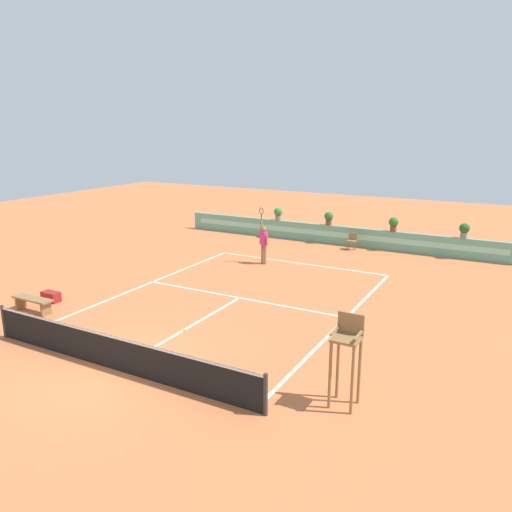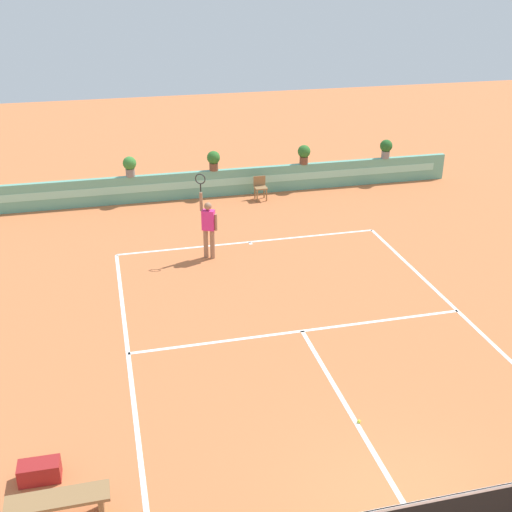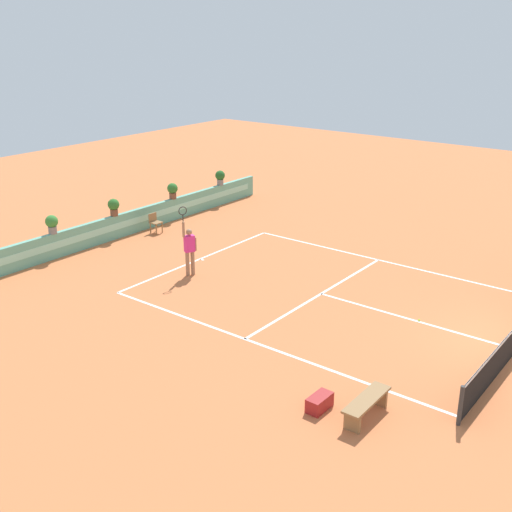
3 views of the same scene
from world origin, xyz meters
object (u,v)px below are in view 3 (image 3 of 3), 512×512
at_px(tennis_player, 189,248).
at_px(potted_plant_far_right, 220,177).
at_px(bench_courtside, 367,403).
at_px(potted_plant_right, 173,190).
at_px(ball_kid_chair, 155,222).
at_px(gear_bag, 319,403).
at_px(potted_plant_centre, 114,206).
at_px(tennis_ball_near_baseline, 419,320).
at_px(potted_plant_left, 52,223).

bearing_deg(tennis_player, potted_plant_far_right, 34.01).
relative_size(bench_courtside, potted_plant_right, 2.21).
bearing_deg(ball_kid_chair, tennis_player, -120.48).
distance_m(gear_bag, tennis_player, 9.36).
bearing_deg(potted_plant_centre, tennis_player, -102.00).
height_order(bench_courtside, potted_plant_right, potted_plant_right).
bearing_deg(ball_kid_chair, potted_plant_far_right, 8.00).
xyz_separation_m(tennis_ball_near_baseline, potted_plant_right, (3.11, 13.46, 1.38)).
relative_size(ball_kid_chair, tennis_ball_near_baseline, 12.50).
bearing_deg(potted_plant_far_right, tennis_player, -145.99).
bearing_deg(tennis_ball_near_baseline, gear_bag, -178.96).
relative_size(gear_bag, potted_plant_centre, 0.97).
height_order(ball_kid_chair, tennis_player, tennis_player).
distance_m(potted_plant_right, potted_plant_left, 6.48).
relative_size(ball_kid_chair, potted_plant_centre, 1.17).
distance_m(tennis_ball_near_baseline, potted_plant_right, 13.89).
xyz_separation_m(bench_courtside, potted_plant_centre, (5.15, 14.60, 1.04)).
bearing_deg(gear_bag, potted_plant_right, 56.55).
relative_size(ball_kid_chair, gear_bag, 1.21).
xyz_separation_m(gear_bag, tennis_ball_near_baseline, (5.86, 0.11, -0.15)).
relative_size(bench_courtside, gear_bag, 2.29).
bearing_deg(bench_courtside, ball_kid_chair, 64.13).
height_order(gear_bag, potted_plant_right, potted_plant_right).
distance_m(tennis_ball_near_baseline, potted_plant_far_right, 14.99).
bearing_deg(potted_plant_far_right, gear_bag, -132.17).
distance_m(ball_kid_chair, potted_plant_right, 2.22).
xyz_separation_m(potted_plant_left, potted_plant_centre, (3.02, 0.00, 0.00)).
bearing_deg(ball_kid_chair, potted_plant_right, 21.30).
bearing_deg(tennis_ball_near_baseline, tennis_player, 100.33).
distance_m(bench_courtside, tennis_ball_near_baseline, 5.62).
height_order(gear_bag, tennis_player, tennis_player).
relative_size(bench_courtside, tennis_ball_near_baseline, 23.53).
distance_m(ball_kid_chair, gear_bag, 14.67).
bearing_deg(bench_courtside, potted_plant_left, 81.71).
distance_m(bench_courtside, tennis_player, 10.11).
bearing_deg(potted_plant_right, bench_courtside, -120.51).
distance_m(potted_plant_left, potted_plant_far_right, 9.80).
xyz_separation_m(tennis_player, potted_plant_far_right, (7.92, 5.34, 0.36)).
xyz_separation_m(gear_bag, potted_plant_centre, (5.51, 13.57, 1.23)).
bearing_deg(potted_plant_centre, ball_kid_chair, -24.89).
xyz_separation_m(tennis_ball_near_baseline, potted_plant_left, (-3.37, 13.46, 1.38)).
bearing_deg(potted_plant_left, potted_plant_right, 0.00).
distance_m(ball_kid_chair, potted_plant_far_right, 5.34).
distance_m(gear_bag, tennis_ball_near_baseline, 5.86).
bearing_deg(gear_bag, potted_plant_centre, 67.90).
xyz_separation_m(ball_kid_chair, potted_plant_far_right, (5.20, 0.73, 0.93)).
distance_m(bench_courtside, potted_plant_left, 14.79).
distance_m(tennis_ball_near_baseline, potted_plant_left, 13.95).
bearing_deg(tennis_player, bench_courtside, -113.43).
height_order(tennis_ball_near_baseline, potted_plant_centre, potted_plant_centre).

